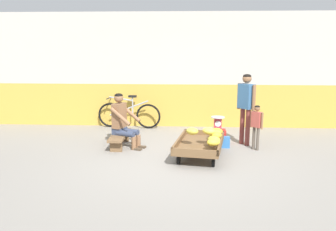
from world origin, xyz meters
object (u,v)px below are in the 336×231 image
at_px(plastic_crate, 217,136).
at_px(shopping_bag, 225,142).
at_px(bicycle_near_left, 129,114).
at_px(weighing_scale, 218,123).
at_px(vendor_seated, 123,121).
at_px(customer_adult, 246,101).
at_px(customer_child, 257,123).
at_px(banana_cart, 200,145).
at_px(low_bench, 120,137).

height_order(plastic_crate, shopping_bag, plastic_crate).
bearing_deg(bicycle_near_left, weighing_scale, -31.57).
distance_m(vendor_seated, customer_adult, 2.64).
height_order(customer_child, shopping_bag, customer_child).
distance_m(banana_cart, weighing_scale, 1.09).
bearing_deg(banana_cart, plastic_crate, 66.86).
height_order(bicycle_near_left, shopping_bag, bicycle_near_left).
bearing_deg(low_bench, weighing_scale, 9.52).
bearing_deg(weighing_scale, vendor_seated, -169.20).
bearing_deg(customer_adult, bicycle_near_left, 152.86).
relative_size(banana_cart, bicycle_near_left, 0.94).
bearing_deg(bicycle_near_left, customer_adult, -27.14).
bearing_deg(banana_cart, customer_child, 24.47).
distance_m(low_bench, plastic_crate, 2.13).
relative_size(vendor_seated, plastic_crate, 3.17).
bearing_deg(weighing_scale, bicycle_near_left, 148.43).
height_order(weighing_scale, customer_child, customer_child).
relative_size(vendor_seated, bicycle_near_left, 0.69).
bearing_deg(vendor_seated, low_bench, 157.86).
xyz_separation_m(plastic_crate, shopping_bag, (0.14, -0.34, -0.03)).
relative_size(banana_cart, weighing_scale, 5.19).
height_order(bicycle_near_left, customer_child, customer_child).
relative_size(plastic_crate, bicycle_near_left, 0.22).
bearing_deg(plastic_crate, shopping_bag, -67.21).
height_order(banana_cart, bicycle_near_left, bicycle_near_left).
height_order(banana_cart, vendor_seated, vendor_seated).
bearing_deg(weighing_scale, plastic_crate, 90.00).
bearing_deg(shopping_bag, plastic_crate, 112.79).
bearing_deg(low_bench, plastic_crate, 9.55).
height_order(vendor_seated, weighing_scale, vendor_seated).
bearing_deg(customer_adult, weighing_scale, 172.64).
relative_size(customer_adult, shopping_bag, 6.38).
height_order(plastic_crate, customer_child, customer_child).
xyz_separation_m(low_bench, customer_adult, (2.68, 0.28, 0.75)).
bearing_deg(customer_child, shopping_bag, 168.95).
bearing_deg(bicycle_near_left, customer_child, -31.49).
distance_m(plastic_crate, customer_adult, 0.99).
relative_size(bicycle_near_left, customer_child, 1.78).
xyz_separation_m(vendor_seated, plastic_crate, (2.02, 0.39, -0.42)).
relative_size(low_bench, customer_child, 1.18).
bearing_deg(customer_child, customer_adult, 113.97).
distance_m(bicycle_near_left, shopping_bag, 2.87).
xyz_separation_m(plastic_crate, customer_adult, (0.58, -0.08, 0.80)).
bearing_deg(customer_child, plastic_crate, 148.67).
height_order(weighing_scale, customer_adult, customer_adult).
height_order(weighing_scale, bicycle_near_left, bicycle_near_left).
distance_m(weighing_scale, shopping_bag, 0.49).
distance_m(low_bench, customer_child, 2.87).
xyz_separation_m(low_bench, plastic_crate, (2.10, 0.35, -0.05)).
xyz_separation_m(banana_cart, plastic_crate, (0.42, 0.99, -0.09)).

